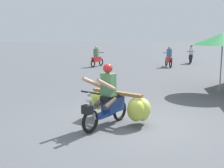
# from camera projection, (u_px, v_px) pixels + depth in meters

# --- Properties ---
(ground_plane) EXTENTS (120.00, 120.00, 0.00)m
(ground_plane) POSITION_uv_depth(u_px,v_px,m) (129.00, 124.00, 7.48)
(ground_plane) COLOR #56595E
(motorbike_main_loaded) EXTENTS (1.84, 1.94, 1.58)m
(motorbike_main_loaded) POSITION_uv_depth(u_px,v_px,m) (118.00, 104.00, 7.46)
(motorbike_main_loaded) COLOR black
(motorbike_main_loaded) RESTS_ON ground
(motorbike_distant_ahead_left) EXTENTS (0.70, 1.56, 1.40)m
(motorbike_distant_ahead_left) POSITION_uv_depth(u_px,v_px,m) (97.00, 58.00, 19.67)
(motorbike_distant_ahead_left) COLOR black
(motorbike_distant_ahead_left) RESTS_ON ground
(motorbike_distant_ahead_right) EXTENTS (0.56, 1.61, 1.40)m
(motorbike_distant_ahead_right) POSITION_uv_depth(u_px,v_px,m) (191.00, 56.00, 21.67)
(motorbike_distant_ahead_right) COLOR black
(motorbike_distant_ahead_right) RESTS_ON ground
(motorbike_distant_far_ahead) EXTENTS (0.59, 1.60, 1.40)m
(motorbike_distant_far_ahead) POSITION_uv_depth(u_px,v_px,m) (169.00, 59.00, 19.49)
(motorbike_distant_far_ahead) COLOR black
(motorbike_distant_far_ahead) RESTS_ON ground
(market_umbrella_near_shop) EXTENTS (2.23, 2.23, 2.30)m
(market_umbrella_near_shop) POSITION_uv_depth(u_px,v_px,m) (223.00, 39.00, 11.00)
(market_umbrella_near_shop) COLOR #99999E
(market_umbrella_near_shop) RESTS_ON ground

